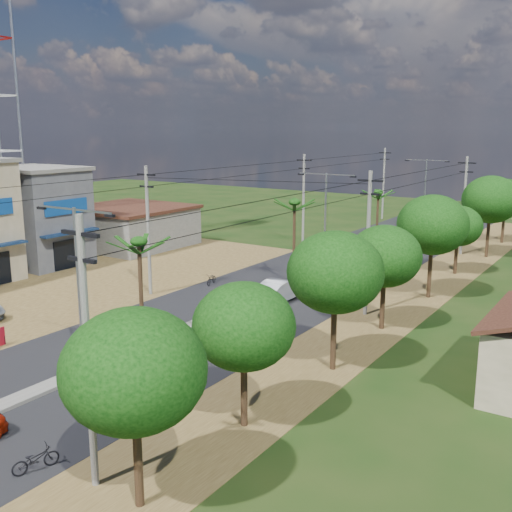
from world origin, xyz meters
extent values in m
plane|color=black|center=(0.00, 0.00, 0.00)|extent=(160.00, 160.00, 0.00)
cube|color=black|center=(0.00, 15.00, 0.02)|extent=(12.00, 110.00, 0.04)
cube|color=#605E56|center=(0.00, 18.00, 0.09)|extent=(1.00, 90.00, 0.18)
cube|color=#4F3D1B|center=(-15.00, 8.00, 0.02)|extent=(18.00, 46.00, 0.04)
cube|color=#4F3D1B|center=(8.50, 15.00, 0.01)|extent=(5.00, 90.00, 0.03)
cube|color=#47484E|center=(-22.00, 14.00, 4.00)|extent=(8.00, 6.00, 8.00)
cube|color=#605E56|center=(-22.00, 14.00, 8.15)|extent=(8.40, 6.40, 0.30)
cube|color=#112648|center=(-17.60, 14.00, 3.10)|extent=(0.80, 5.40, 0.15)
cube|color=black|center=(-17.95, 14.00, 1.30)|extent=(0.10, 3.00, 2.40)
cube|color=navy|center=(-17.92, 14.00, 5.20)|extent=(0.12, 4.20, 1.20)
cube|color=#605E56|center=(-21.00, 24.00, 1.80)|extent=(10.00, 10.00, 3.60)
cube|color=black|center=(-21.00, 24.00, 3.80)|extent=(10.40, 10.40, 0.30)
cylinder|color=gray|center=(-25.40, 15.60, 19.00)|extent=(0.24, 0.24, 38.00)
cylinder|color=black|center=(9.50, -6.00, 2.10)|extent=(0.28, 0.28, 4.20)
ellipsoid|color=black|center=(9.50, -6.00, 4.50)|extent=(4.40, 4.40, 3.74)
cylinder|color=black|center=(9.30, 0.00, 1.92)|extent=(0.28, 0.28, 3.85)
ellipsoid|color=black|center=(9.30, 0.00, 4.12)|extent=(4.00, 4.00, 3.40)
cylinder|color=black|center=(9.70, 7.00, 2.27)|extent=(0.28, 0.28, 4.55)
ellipsoid|color=black|center=(9.70, 7.00, 4.88)|extent=(4.60, 4.60, 3.91)
cylinder|color=black|center=(9.40, 14.00, 2.03)|extent=(0.28, 0.28, 4.06)
ellipsoid|color=black|center=(9.40, 14.00, 4.35)|extent=(4.20, 4.20, 3.57)
cylinder|color=black|center=(9.60, 22.00, 2.38)|extent=(0.28, 0.28, 4.76)
ellipsoid|color=black|center=(9.60, 22.00, 5.10)|extent=(4.80, 4.80, 4.08)
cylinder|color=black|center=(9.20, 30.00, 1.82)|extent=(0.28, 0.28, 3.64)
ellipsoid|color=black|center=(9.20, 30.00, 3.90)|extent=(3.80, 3.80, 3.23)
cylinder|color=black|center=(9.80, 38.00, 2.45)|extent=(0.28, 0.28, 4.90)
ellipsoid|color=black|center=(9.80, 38.00, 5.25)|extent=(5.00, 5.00, 4.25)
cylinder|color=black|center=(9.50, 46.00, 2.17)|extent=(0.28, 0.28, 4.34)
ellipsoid|color=black|center=(9.50, 46.00, 4.65)|extent=(4.40, 4.40, 3.74)
cylinder|color=black|center=(0.00, 4.00, 2.90)|extent=(0.22, 0.22, 5.80)
cylinder|color=black|center=(0.00, 20.00, 3.10)|extent=(0.22, 0.22, 6.20)
cylinder|color=black|center=(0.00, 36.00, 2.75)|extent=(0.22, 0.22, 5.50)
cylinder|color=gray|center=(0.00, 0.00, 4.00)|extent=(0.16, 0.16, 8.00)
cube|color=gray|center=(1.20, 0.00, 7.90)|extent=(2.40, 0.08, 0.08)
cube|color=gray|center=(-1.20, 0.00, 7.90)|extent=(2.40, 0.08, 0.08)
cube|color=black|center=(2.30, 0.00, 7.80)|extent=(0.50, 0.18, 0.12)
cube|color=black|center=(-2.30, 0.00, 7.80)|extent=(0.50, 0.18, 0.12)
cylinder|color=gray|center=(0.00, 25.00, 4.00)|extent=(0.16, 0.16, 8.00)
cube|color=gray|center=(1.20, 25.00, 7.90)|extent=(2.40, 0.08, 0.08)
cube|color=gray|center=(-1.20, 25.00, 7.90)|extent=(2.40, 0.08, 0.08)
cube|color=black|center=(2.30, 25.00, 7.80)|extent=(0.50, 0.18, 0.12)
cube|color=black|center=(-2.30, 25.00, 7.80)|extent=(0.50, 0.18, 0.12)
cylinder|color=gray|center=(0.00, 50.00, 4.00)|extent=(0.16, 0.16, 8.00)
cube|color=gray|center=(1.20, 50.00, 7.90)|extent=(2.40, 0.08, 0.08)
cube|color=gray|center=(-1.20, 50.00, 7.90)|extent=(2.40, 0.08, 0.08)
cube|color=black|center=(2.30, 50.00, 7.80)|extent=(0.50, 0.18, 0.12)
cube|color=black|center=(-2.30, 50.00, 7.80)|extent=(0.50, 0.18, 0.12)
cylinder|color=#605E56|center=(-7.00, 12.00, 4.50)|extent=(0.24, 0.24, 9.00)
cube|color=black|center=(-7.00, 12.00, 8.40)|extent=(1.60, 0.12, 0.12)
cube|color=black|center=(-7.00, 12.00, 7.60)|extent=(1.20, 0.12, 0.12)
cylinder|color=#605E56|center=(-7.00, 34.00, 4.50)|extent=(0.24, 0.24, 9.00)
cube|color=black|center=(-7.00, 34.00, 8.40)|extent=(1.60, 0.12, 0.12)
cube|color=black|center=(-7.00, 34.00, 7.60)|extent=(1.20, 0.12, 0.12)
cylinder|color=#605E56|center=(-7.00, 55.00, 4.50)|extent=(0.24, 0.24, 9.00)
cube|color=black|center=(-7.00, 55.00, 8.40)|extent=(1.60, 0.12, 0.12)
cube|color=black|center=(-7.00, 55.00, 7.60)|extent=(1.20, 0.12, 0.12)
cylinder|color=#605E56|center=(7.50, -6.00, 4.50)|extent=(0.24, 0.24, 9.00)
cube|color=black|center=(7.50, -6.00, 8.40)|extent=(1.60, 0.12, 0.12)
cube|color=black|center=(7.50, -6.00, 7.60)|extent=(1.20, 0.12, 0.12)
cylinder|color=#605E56|center=(7.50, 16.00, 4.50)|extent=(0.24, 0.24, 9.00)
cube|color=black|center=(7.50, 16.00, 8.40)|extent=(1.60, 0.12, 0.12)
cube|color=black|center=(7.50, 16.00, 7.60)|extent=(1.20, 0.12, 0.12)
cylinder|color=#605E56|center=(7.50, 38.00, 4.50)|extent=(0.24, 0.24, 9.00)
cube|color=black|center=(7.50, 38.00, 8.40)|extent=(1.60, 0.12, 0.12)
cube|color=black|center=(7.50, 38.00, 7.60)|extent=(1.20, 0.12, 0.12)
imported|color=#A8ABB0|center=(1.50, 15.72, 0.75)|extent=(1.73, 4.62, 1.51)
imported|color=silver|center=(-2.20, 31.92, 0.74)|extent=(2.30, 5.18, 1.48)
imported|color=black|center=(5.20, -6.58, 0.43)|extent=(1.05, 1.72, 0.85)
imported|color=black|center=(-5.00, 16.44, 0.42)|extent=(0.97, 1.68, 0.83)
imported|color=black|center=(-5.00, 33.64, 0.47)|extent=(0.51, 1.58, 0.94)
cylinder|color=black|center=(-6.56, 0.21, 0.26)|extent=(0.04, 0.04, 0.52)
camera|label=1|loc=(21.65, -17.82, 11.52)|focal=42.00mm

